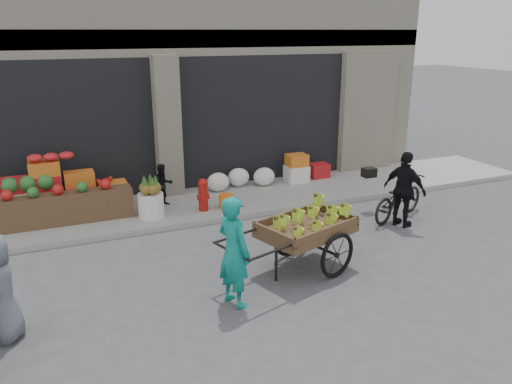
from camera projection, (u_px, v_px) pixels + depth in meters
name	position (u px, v px, depth m)	size (l,w,h in m)	color
ground	(253.00, 296.00, 7.45)	(80.00, 80.00, 0.00)	#424244
sidewalk	(181.00, 207.00, 11.02)	(18.00, 2.20, 0.12)	gray
building	(137.00, 46.00, 13.44)	(14.00, 6.45, 7.00)	beige
fruit_display	(57.00, 191.00, 10.15)	(3.10, 1.12, 1.24)	#AB171B
pineapple_bin	(151.00, 205.00, 10.21)	(0.52, 0.52, 0.50)	silver
fire_hydrant	(203.00, 193.00, 10.53)	(0.22, 0.22, 0.71)	#A5140F
orange_bucket	(226.00, 201.00, 10.75)	(0.32, 0.32, 0.30)	orange
right_bay_goods	(277.00, 173.00, 12.41)	(3.35, 0.60, 0.70)	silver
seated_person	(163.00, 185.00, 10.82)	(0.45, 0.35, 0.93)	black
banana_cart	(304.00, 226.00, 8.04)	(2.73, 1.71, 1.07)	brown
vendor_woman	(234.00, 252.00, 7.00)	(0.60, 0.39, 1.64)	#107D6F
bicycle	(398.00, 198.00, 10.42)	(0.60, 1.72, 0.90)	black
cyclist	(405.00, 190.00, 9.89)	(0.90, 0.38, 1.54)	black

